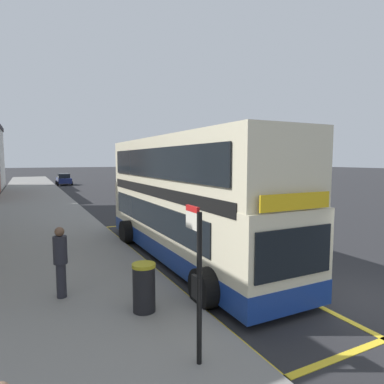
{
  "coord_description": "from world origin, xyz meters",
  "views": [
    {
      "loc": [
        -7.57,
        -5.36,
        3.61
      ],
      "look_at": [
        -1.9,
        5.92,
        2.37
      ],
      "focal_mm": 30.87,
      "sensor_mm": 36.0,
      "label": 1
    }
  ],
  "objects_px": {
    "parked_car_silver_behind": "(147,184)",
    "parked_car_teal_across": "(165,194)",
    "bus_stop_sign": "(197,272)",
    "parked_car_navy_distant": "(64,179)",
    "pedestrian_waiting_near_sign": "(60,259)",
    "double_decker_bus": "(185,202)",
    "litter_bin": "(144,287)"
  },
  "relations": [
    {
      "from": "parked_car_silver_behind",
      "to": "parked_car_teal_across",
      "type": "bearing_deg",
      "value": -102.57
    },
    {
      "from": "bus_stop_sign",
      "to": "parked_car_navy_distant",
      "type": "bearing_deg",
      "value": 87.16
    },
    {
      "from": "bus_stop_sign",
      "to": "parked_car_navy_distant",
      "type": "relative_size",
      "value": 0.64
    },
    {
      "from": "pedestrian_waiting_near_sign",
      "to": "parked_car_silver_behind",
      "type": "bearing_deg",
      "value": 66.95
    },
    {
      "from": "double_decker_bus",
      "to": "parked_car_silver_behind",
      "type": "relative_size",
      "value": 2.62
    },
    {
      "from": "parked_car_teal_across",
      "to": "litter_bin",
      "type": "distance_m",
      "value": 19.87
    },
    {
      "from": "pedestrian_waiting_near_sign",
      "to": "litter_bin",
      "type": "bearing_deg",
      "value": -45.84
    },
    {
      "from": "parked_car_teal_across",
      "to": "parked_car_silver_behind",
      "type": "xyz_separation_m",
      "value": [
        2.35,
        11.4,
        0.0
      ]
    },
    {
      "from": "bus_stop_sign",
      "to": "pedestrian_waiting_near_sign",
      "type": "relative_size",
      "value": 1.49
    },
    {
      "from": "double_decker_bus",
      "to": "parked_car_teal_across",
      "type": "bearing_deg",
      "value": 70.62
    },
    {
      "from": "double_decker_bus",
      "to": "parked_car_navy_distant",
      "type": "bearing_deg",
      "value": 90.5
    },
    {
      "from": "pedestrian_waiting_near_sign",
      "to": "litter_bin",
      "type": "distance_m",
      "value": 2.37
    },
    {
      "from": "litter_bin",
      "to": "parked_car_navy_distant",
      "type": "bearing_deg",
      "value": 86.73
    },
    {
      "from": "double_decker_bus",
      "to": "pedestrian_waiting_near_sign",
      "type": "bearing_deg",
      "value": -155.31
    },
    {
      "from": "double_decker_bus",
      "to": "pedestrian_waiting_near_sign",
      "type": "xyz_separation_m",
      "value": [
        -4.44,
        -2.04,
        -0.93
      ]
    },
    {
      "from": "double_decker_bus",
      "to": "litter_bin",
      "type": "height_order",
      "value": "double_decker_bus"
    },
    {
      "from": "double_decker_bus",
      "to": "pedestrian_waiting_near_sign",
      "type": "relative_size",
      "value": 6.09
    },
    {
      "from": "parked_car_navy_distant",
      "to": "parked_car_silver_behind",
      "type": "bearing_deg",
      "value": -62.94
    },
    {
      "from": "litter_bin",
      "to": "parked_car_silver_behind",
      "type": "bearing_deg",
      "value": 70.87
    },
    {
      "from": "parked_car_teal_across",
      "to": "parked_car_navy_distant",
      "type": "height_order",
      "value": "same"
    },
    {
      "from": "parked_car_navy_distant",
      "to": "pedestrian_waiting_near_sign",
      "type": "bearing_deg",
      "value": -98.11
    },
    {
      "from": "parked_car_navy_distant",
      "to": "parked_car_teal_across",
      "type": "bearing_deg",
      "value": -80.27
    },
    {
      "from": "double_decker_bus",
      "to": "bus_stop_sign",
      "type": "bearing_deg",
      "value": -113.75
    },
    {
      "from": "parked_car_teal_across",
      "to": "litter_bin",
      "type": "xyz_separation_m",
      "value": [
        -7.93,
        -18.22,
        -0.1
      ]
    },
    {
      "from": "parked_car_silver_behind",
      "to": "pedestrian_waiting_near_sign",
      "type": "height_order",
      "value": "pedestrian_waiting_near_sign"
    },
    {
      "from": "litter_bin",
      "to": "pedestrian_waiting_near_sign",
      "type": "bearing_deg",
      "value": 134.16
    },
    {
      "from": "bus_stop_sign",
      "to": "parked_car_silver_behind",
      "type": "xyz_separation_m",
      "value": [
        10.06,
        31.84,
        -0.92
      ]
    },
    {
      "from": "double_decker_bus",
      "to": "litter_bin",
      "type": "xyz_separation_m",
      "value": [
        -2.82,
        -3.71,
        -1.36
      ]
    },
    {
      "from": "pedestrian_waiting_near_sign",
      "to": "bus_stop_sign",
      "type": "bearing_deg",
      "value": -64.78
    },
    {
      "from": "parked_car_navy_distant",
      "to": "parked_car_silver_behind",
      "type": "relative_size",
      "value": 1.0
    },
    {
      "from": "parked_car_navy_distant",
      "to": "pedestrian_waiting_near_sign",
      "type": "distance_m",
      "value": 41.9
    },
    {
      "from": "parked_car_navy_distant",
      "to": "bus_stop_sign",
      "type": "bearing_deg",
      "value": -95.35
    }
  ]
}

